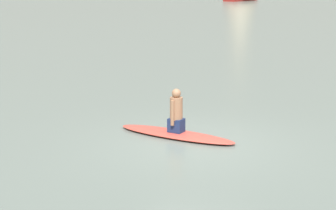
# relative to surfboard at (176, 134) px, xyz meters

# --- Properties ---
(ground_plane) EXTENTS (400.00, 400.00, 0.00)m
(ground_plane) POSITION_rel_surfboard_xyz_m (-0.39, -0.60, -0.06)
(ground_plane) COLOR slate
(surfboard) EXTENTS (1.11, 3.11, 0.12)m
(surfboard) POSITION_rel_surfboard_xyz_m (0.00, 0.00, 0.00)
(surfboard) COLOR #D84C3F
(surfboard) RESTS_ON ground
(person_paddler) EXTENTS (0.46, 0.38, 1.04)m
(person_paddler) POSITION_rel_surfboard_xyz_m (0.00, -0.00, 0.53)
(person_paddler) COLOR navy
(person_paddler) RESTS_ON surfboard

